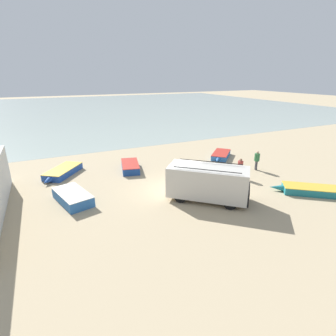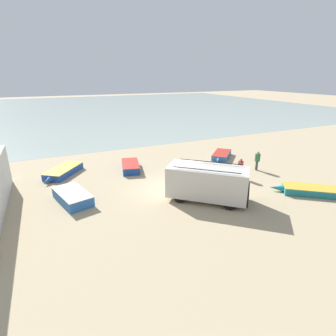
% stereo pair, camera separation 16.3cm
% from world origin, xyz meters
% --- Properties ---
extents(ground_plane, '(200.00, 200.00, 0.00)m').
position_xyz_m(ground_plane, '(0.00, 0.00, 0.00)').
color(ground_plane, tan).
extents(sea_water, '(120.00, 80.00, 0.01)m').
position_xyz_m(sea_water, '(0.00, 52.00, 0.00)').
color(sea_water, '#99A89E').
rests_on(sea_water, ground_plane).
extents(parked_van, '(5.15, 4.98, 2.38)m').
position_xyz_m(parked_van, '(1.03, -2.46, 1.24)').
color(parked_van, beige).
rests_on(parked_van, ground_plane).
extents(fishing_rowboat_0, '(3.35, 3.26, 0.51)m').
position_xyz_m(fishing_rowboat_0, '(7.45, 4.79, 0.25)').
color(fishing_rowboat_0, '#2D66AD').
rests_on(fishing_rowboat_0, ground_plane).
extents(fishing_rowboat_1, '(2.35, 4.03, 0.68)m').
position_xyz_m(fishing_rowboat_1, '(-7.01, 1.13, 0.34)').
color(fishing_rowboat_1, '#2D66AD').
rests_on(fishing_rowboat_1, ground_plane).
extents(fishing_rowboat_2, '(2.09, 3.89, 0.61)m').
position_xyz_m(fishing_rowboat_2, '(-1.73, 5.37, 0.31)').
color(fishing_rowboat_2, navy).
rests_on(fishing_rowboat_2, ground_plane).
extents(fishing_rowboat_3, '(4.61, 3.90, 0.52)m').
position_xyz_m(fishing_rowboat_3, '(8.12, -4.86, 0.26)').
color(fishing_rowboat_3, '#1E757F').
rests_on(fishing_rowboat_3, ground_plane).
extents(fishing_rowboat_4, '(3.42, 4.06, 0.54)m').
position_xyz_m(fishing_rowboat_4, '(-7.15, 6.45, 0.27)').
color(fishing_rowboat_4, '#234CA3').
rests_on(fishing_rowboat_4, ground_plane).
extents(fisherman_0, '(0.44, 0.44, 1.67)m').
position_xyz_m(fisherman_0, '(8.03, 0.57, 1.00)').
color(fisherman_0, '#38383D').
rests_on(fisherman_0, ground_plane).
extents(fisherman_1, '(0.42, 0.42, 1.60)m').
position_xyz_m(fisherman_1, '(5.51, -0.29, 0.96)').
color(fisherman_1, '#38383D').
rests_on(fisherman_1, ground_plane).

